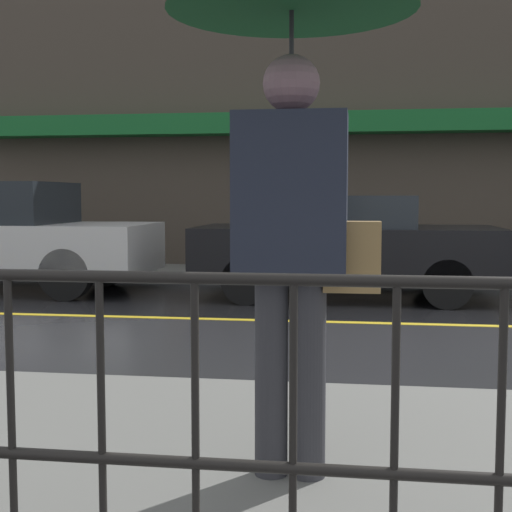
% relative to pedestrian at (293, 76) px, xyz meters
% --- Properties ---
extents(ground_plane, '(80.00, 80.00, 0.00)m').
position_rel_pedestrian_xyz_m(ground_plane, '(1.68, 4.62, -1.86)').
color(ground_plane, '#262628').
extents(sidewalk_far, '(28.00, 1.86, 0.13)m').
position_rel_pedestrian_xyz_m(sidewalk_far, '(1.68, 8.58, -1.80)').
color(sidewalk_far, slate).
rests_on(sidewalk_far, ground_plane).
extents(lane_marking, '(25.20, 0.12, 0.01)m').
position_rel_pedestrian_xyz_m(lane_marking, '(1.68, 4.62, -1.86)').
color(lane_marking, gold).
rests_on(lane_marking, ground_plane).
extents(building_storefront, '(28.00, 0.85, 6.38)m').
position_rel_pedestrian_xyz_m(building_storefront, '(1.68, 9.64, 1.29)').
color(building_storefront, '#4C4238').
rests_on(building_storefront, ground_plane).
extents(pedestrian, '(1.06, 1.06, 2.24)m').
position_rel_pedestrian_xyz_m(pedestrian, '(0.00, 0.00, 0.00)').
color(pedestrian, '#333338').
rests_on(pedestrian, sidewalk_near).
extents(car_black, '(3.96, 1.78, 1.37)m').
position_rel_pedestrian_xyz_m(car_black, '(0.09, 6.51, -1.15)').
color(car_black, black).
rests_on(car_black, ground_plane).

